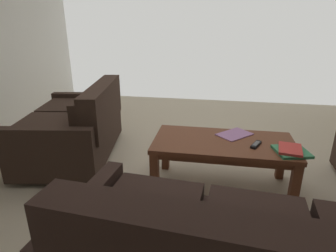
{
  "coord_description": "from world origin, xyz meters",
  "views": [
    {
      "loc": [
        -0.24,
        2.55,
        1.45
      ],
      "look_at": [
        0.11,
        0.52,
        0.68
      ],
      "focal_mm": 30.38,
      "sensor_mm": 36.0,
      "label": 1
    }
  ],
  "objects_px": {
    "loveseat_near": "(77,127)",
    "book_stack": "(291,151)",
    "loose_magazine": "(234,134)",
    "coffee_table": "(223,148)",
    "tv_remote": "(256,145)"
  },
  "relations": [
    {
      "from": "loveseat_near",
      "to": "book_stack",
      "type": "height_order",
      "value": "loveseat_near"
    },
    {
      "from": "book_stack",
      "to": "loose_magazine",
      "type": "height_order",
      "value": "book_stack"
    },
    {
      "from": "coffee_table",
      "to": "loose_magazine",
      "type": "relative_size",
      "value": 4.03
    },
    {
      "from": "loose_magazine",
      "to": "loveseat_near",
      "type": "bearing_deg",
      "value": -142.5
    },
    {
      "from": "coffee_table",
      "to": "tv_remote",
      "type": "bearing_deg",
      "value": 167.99
    },
    {
      "from": "loveseat_near",
      "to": "tv_remote",
      "type": "bearing_deg",
      "value": 166.97
    },
    {
      "from": "loveseat_near",
      "to": "loose_magazine",
      "type": "bearing_deg",
      "value": 172.93
    },
    {
      "from": "loveseat_near",
      "to": "coffee_table",
      "type": "distance_m",
      "value": 1.61
    },
    {
      "from": "book_stack",
      "to": "loose_magazine",
      "type": "bearing_deg",
      "value": -36.29
    },
    {
      "from": "coffee_table",
      "to": "book_stack",
      "type": "xyz_separation_m",
      "value": [
        -0.52,
        0.15,
        0.09
      ]
    },
    {
      "from": "coffee_table",
      "to": "tv_remote",
      "type": "distance_m",
      "value": 0.28
    },
    {
      "from": "loveseat_near",
      "to": "book_stack",
      "type": "bearing_deg",
      "value": 166.1
    },
    {
      "from": "loveseat_near",
      "to": "tv_remote",
      "type": "relative_size",
      "value": 8.93
    },
    {
      "from": "book_stack",
      "to": "tv_remote",
      "type": "relative_size",
      "value": 1.79
    },
    {
      "from": "loveseat_near",
      "to": "loose_magazine",
      "type": "height_order",
      "value": "loveseat_near"
    }
  ]
}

